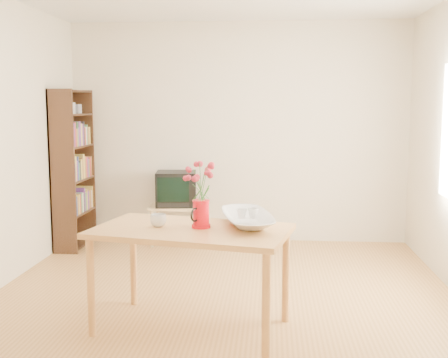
# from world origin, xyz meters

# --- Properties ---
(room) EXTENTS (4.50, 4.50, 4.50)m
(room) POSITION_xyz_m (0.03, 0.00, 1.30)
(room) COLOR #AE783D
(room) RESTS_ON ground
(table) EXTENTS (1.52, 1.06, 0.75)m
(table) POSITION_xyz_m (-0.17, -0.52, 0.67)
(table) COLOR #C48443
(table) RESTS_ON ground
(tv_stand) EXTENTS (0.60, 0.45, 0.46)m
(tv_stand) POSITION_xyz_m (-0.70, 1.97, 0.39)
(tv_stand) COLOR #DBB57B
(tv_stand) RESTS_ON ground
(bookshelf) EXTENTS (0.28, 0.70, 1.80)m
(bookshelf) POSITION_xyz_m (-1.85, 1.75, 0.84)
(bookshelf) COLOR #321C10
(bookshelf) RESTS_ON ground
(pitcher) EXTENTS (0.14, 0.20, 0.21)m
(pitcher) POSITION_xyz_m (-0.10, -0.50, 0.84)
(pitcher) COLOR red
(pitcher) RESTS_ON table
(flowers) EXTENTS (0.23, 0.23, 0.33)m
(flowers) POSITION_xyz_m (-0.10, -0.50, 1.11)
(flowers) COLOR #C82F44
(flowers) RESTS_ON pitcher
(mug) EXTENTS (0.13, 0.13, 0.09)m
(mug) POSITION_xyz_m (-0.41, -0.49, 0.80)
(mug) COLOR white
(mug) RESTS_ON table
(bowl) EXTENTS (0.62, 0.62, 0.49)m
(bowl) POSITION_xyz_m (0.23, -0.36, 0.99)
(bowl) COLOR white
(bowl) RESTS_ON table
(teacup_a) EXTENTS (0.09, 0.09, 0.06)m
(teacup_a) POSITION_xyz_m (0.19, -0.36, 0.94)
(teacup_a) COLOR white
(teacup_a) RESTS_ON bowl
(teacup_b) EXTENTS (0.08, 0.08, 0.06)m
(teacup_b) POSITION_xyz_m (0.27, -0.34, 0.95)
(teacup_b) COLOR white
(teacup_b) RESTS_ON bowl
(television) EXTENTS (0.50, 0.48, 0.40)m
(television) POSITION_xyz_m (-0.70, 1.98, 0.66)
(television) COLOR black
(television) RESTS_ON tv_stand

